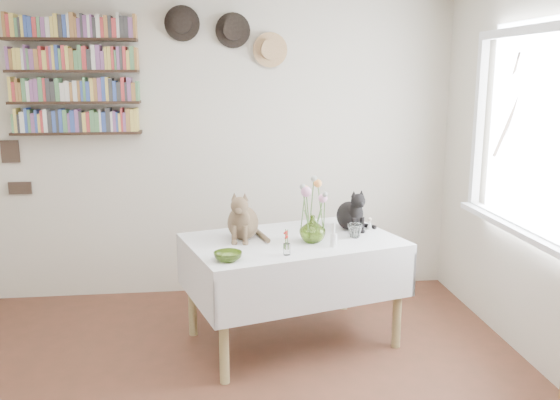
{
  "coord_description": "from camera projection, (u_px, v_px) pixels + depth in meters",
  "views": [
    {
      "loc": [
        -0.06,
        -2.72,
        1.87
      ],
      "look_at": [
        0.39,
        1.06,
        1.05
      ],
      "focal_mm": 38.0,
      "sensor_mm": 36.0,
      "label": 1
    }
  ],
  "objects": [
    {
      "name": "candlestick",
      "position": [
        334.0,
        239.0,
        3.87
      ],
      "size": [
        0.04,
        0.04,
        0.16
      ],
      "color": "white",
      "rests_on": "dining_table"
    },
    {
      "name": "berry_jar",
      "position": [
        287.0,
        242.0,
        3.69
      ],
      "size": [
        0.05,
        0.05,
        0.18
      ],
      "color": "white",
      "rests_on": "dining_table"
    },
    {
      "name": "bookshelf_unit",
      "position": [
        74.0,
        76.0,
        4.62
      ],
      "size": [
        1.0,
        0.16,
        0.91
      ],
      "color": "black",
      "rests_on": "room"
    },
    {
      "name": "room",
      "position": [
        224.0,
        208.0,
        2.77
      ],
      "size": [
        4.08,
        4.58,
        2.58
      ],
      "color": "brown",
      "rests_on": "ground"
    },
    {
      "name": "wall_art_plaques",
      "position": [
        14.0,
        167.0,
        4.78
      ],
      "size": [
        0.21,
        0.02,
        0.44
      ],
      "color": "#38281E",
      "rests_on": "room"
    },
    {
      "name": "wall_hats",
      "position": [
        229.0,
        35.0,
        4.72
      ],
      "size": [
        0.98,
        0.09,
        0.48
      ],
      "color": "black",
      "rests_on": "room"
    },
    {
      "name": "dining_table",
      "position": [
        293.0,
        265.0,
        4.1
      ],
      "size": [
        1.6,
        1.26,
        0.75
      ],
      "color": "white",
      "rests_on": "room"
    },
    {
      "name": "green_bowl",
      "position": [
        228.0,
        256.0,
        3.59
      ],
      "size": [
        0.24,
        0.24,
        0.05
      ],
      "primitive_type": "imported",
      "rotation": [
        0.0,
        0.0,
        0.51
      ],
      "color": "#86A83E",
      "rests_on": "dining_table"
    },
    {
      "name": "tabby_cat",
      "position": [
        243.0,
        214.0,
        4.03
      ],
      "size": [
        0.29,
        0.34,
        0.35
      ],
      "primitive_type": null,
      "rotation": [
        0.0,
        0.0,
        -0.22
      ],
      "color": "brown",
      "rests_on": "dining_table"
    },
    {
      "name": "black_cat",
      "position": [
        350.0,
        208.0,
        4.29
      ],
      "size": [
        0.27,
        0.31,
        0.31
      ],
      "primitive_type": null,
      "rotation": [
        0.0,
        0.0,
        0.29
      ],
      "color": "black",
      "rests_on": "dining_table"
    },
    {
      "name": "flower_vase",
      "position": [
        313.0,
        229.0,
        3.97
      ],
      "size": [
        0.2,
        0.2,
        0.18
      ],
      "primitive_type": "imported",
      "rotation": [
        0.0,
        0.0,
        -0.13
      ],
      "color": "#86A83E",
      "rests_on": "dining_table"
    },
    {
      "name": "porcelain_figurine",
      "position": [
        370.0,
        224.0,
        4.31
      ],
      "size": [
        0.05,
        0.05,
        0.09
      ],
      "color": "white",
      "rests_on": "dining_table"
    },
    {
      "name": "flower_bouquet",
      "position": [
        313.0,
        192.0,
        3.92
      ],
      "size": [
        0.17,
        0.13,
        0.39
      ],
      "color": "#4C7233",
      "rests_on": "flower_vase"
    },
    {
      "name": "window",
      "position": [
        531.0,
        149.0,
        3.75
      ],
      "size": [
        0.12,
        1.52,
        1.32
      ],
      "color": "white",
      "rests_on": "room"
    },
    {
      "name": "drinking_glass",
      "position": [
        355.0,
        231.0,
        4.09
      ],
      "size": [
        0.15,
        0.15,
        0.1
      ],
      "primitive_type": "imported",
      "rotation": [
        0.0,
        0.0,
        0.62
      ],
      "color": "white",
      "rests_on": "dining_table"
    }
  ]
}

